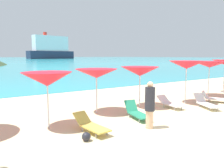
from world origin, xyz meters
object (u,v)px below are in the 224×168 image
Objects in this scene: umbrella_5 at (140,71)px; lounge_chair_3 at (206,103)px; cruise_ship at (51,49)px; umbrella_7 at (210,64)px; beach_ball at (86,137)px; umbrella_4 at (96,74)px; lounge_chair_4 at (137,112)px; lounge_chair_1 at (91,125)px; lounge_chair_7 at (215,98)px; lounge_chair_2 at (170,103)px; beachgoer_1 at (150,104)px; umbrella_6 at (187,65)px; umbrella_3 at (47,79)px.

lounge_chair_3 is at bearing -36.47° from umbrella_5.
umbrella_5 is at bearing -118.22° from cruise_ship.
umbrella_7 is 10.46m from beach_ball.
lounge_chair_4 is at bearing -61.09° from umbrella_4.
umbrella_7 is 1.47× the size of lounge_chair_4.
umbrella_4 is 5.83m from lounge_chair_3.
lounge_chair_1 is 1.06× the size of lounge_chair_7.
cruise_ship reaches higher than umbrella_4.
lounge_chair_4 is at bearing -133.63° from umbrella_5.
beachgoer_1 is at bearing -144.28° from lounge_chair_2.
umbrella_5 is 0.88× the size of umbrella_6.
lounge_chair_2 is (-4.38, -0.71, -1.85)m from umbrella_7.
umbrella_4 reaches higher than lounge_chair_1.
lounge_chair_1 reaches higher than lounge_chair_2.
cruise_ship is (52.62, 191.49, 7.04)m from umbrella_7.
lounge_chair_4 reaches higher than lounge_chair_2.
umbrella_6 is at bearing 132.50° from lounge_chair_7.
cruise_ship is (55.53, 191.98, 6.99)m from umbrella_6.
umbrella_4 is 0.05× the size of cruise_ship.
lounge_chair_4 is at bearing -13.49° from umbrella_3.
lounge_chair_3 is (2.72, -2.01, -1.60)m from umbrella_5.
umbrella_6 is 4.62m from lounge_chair_4.
umbrella_7 is 3.83m from lounge_chair_3.
lounge_chair_2 is at bearing -171.66° from umbrella_6.
lounge_chair_1 is (-3.91, -1.97, -1.59)m from umbrella_5.
cruise_ship is (58.20, 191.23, 7.29)m from umbrella_5.
lounge_chair_7 reaches higher than lounge_chair_1.
umbrella_3 is 1.21× the size of lounge_chair_1.
umbrella_4 reaches higher than lounge_chair_3.
umbrella_3 is at bearing 106.23° from beach_ball.
umbrella_5 reaches higher than beach_ball.
umbrella_7 is at bearing -2.67° from umbrella_5.
umbrella_4 is (2.55, 0.90, 0.03)m from umbrella_3.
lounge_chair_2 is 0.98× the size of lounge_chair_4.
umbrella_4 reaches higher than lounge_chair_2.
lounge_chair_3 is at bearing -87.88° from umbrella_6.
umbrella_7 is 1.38× the size of beachgoer_1.
lounge_chair_4 is at bearing 20.36° from beach_ball.
umbrella_6 is (7.66, -0.06, 0.35)m from umbrella_3.
lounge_chair_4 is 5.88m from lounge_chair_7.
umbrella_3 is at bearing 149.93° from lounge_chair_7.
umbrella_5 is at bearing 177.33° from umbrella_7.
lounge_chair_1 is at bearing -163.67° from lounge_chair_2.
lounge_chair_4 is at bearing -169.27° from umbrella_6.
lounge_chair_2 is at bearing 16.49° from beach_ball.
umbrella_4 is at bearing 175.27° from umbrella_5.
beach_ball is at bearing -166.63° from umbrella_7.
lounge_chair_2 is at bearing -38.98° from umbrella_5.
lounge_chair_2 is (3.64, -1.17, -1.59)m from umbrella_4.
umbrella_3 is 2.61m from beach_ball.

